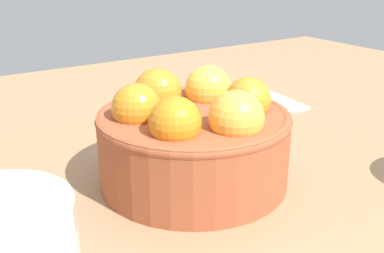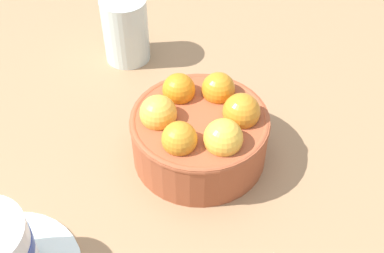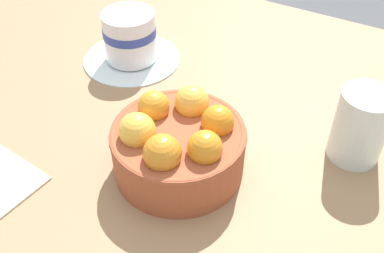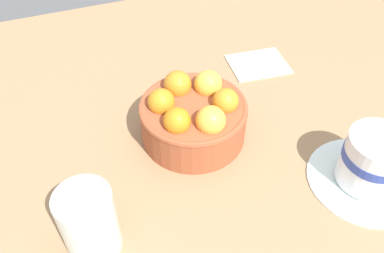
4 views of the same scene
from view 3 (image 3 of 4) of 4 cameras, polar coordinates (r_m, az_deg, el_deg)
ground_plane at (r=62.64cm, az=-1.59°, el=-6.63°), size 135.51×101.28×4.65cm
terracotta_bowl at (r=57.76cm, az=-1.75°, el=-2.21°), size 17.18×17.18×9.75cm
coffee_cup at (r=79.31cm, az=-7.75°, el=10.75°), size 16.81×16.81×8.90cm
water_glass at (r=63.13cm, az=20.34°, el=0.07°), size 7.01×7.01×10.25cm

